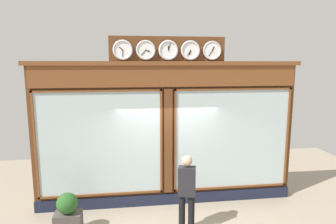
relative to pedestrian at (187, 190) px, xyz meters
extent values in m
cube|color=#5B3319|center=(0.23, -1.43, 0.83)|extent=(6.52, 0.30, 3.52)
cube|color=#191E33|center=(0.23, -1.26, -0.79)|extent=(6.52, 0.08, 0.28)
cube|color=brown|center=(0.23, -1.24, 2.34)|extent=(6.39, 0.08, 0.51)
cube|color=brown|center=(0.23, -1.26, 2.64)|extent=(6.65, 0.20, 0.10)
cube|color=silver|center=(-1.43, -1.26, 0.73)|extent=(2.91, 0.02, 2.52)
cube|color=brown|center=(-1.43, -1.24, 2.01)|extent=(3.01, 0.04, 0.05)
cube|color=brown|center=(-1.43, -1.24, -0.56)|extent=(3.01, 0.04, 0.05)
cube|color=brown|center=(-2.91, -1.24, 0.73)|extent=(0.05, 0.04, 2.62)
cube|color=brown|center=(0.05, -1.24, 0.73)|extent=(0.05, 0.04, 2.62)
cube|color=silver|center=(1.88, -1.26, 0.73)|extent=(2.91, 0.02, 2.52)
cube|color=brown|center=(1.88, -1.24, 2.01)|extent=(3.01, 0.04, 0.05)
cube|color=brown|center=(1.88, -1.24, -0.56)|extent=(3.01, 0.04, 0.05)
cube|color=brown|center=(3.36, -1.24, 0.73)|extent=(0.05, 0.04, 2.62)
cube|color=brown|center=(0.40, -1.24, 0.73)|extent=(0.05, 0.04, 2.62)
cube|color=#5B3319|center=(0.23, -1.25, 0.73)|extent=(0.20, 0.10, 2.62)
cube|color=#5B3319|center=(0.23, -1.30, 2.95)|extent=(2.76, 0.06, 0.65)
cylinder|color=white|center=(-0.83, -1.22, 2.95)|extent=(0.37, 0.02, 0.37)
torus|color=silver|center=(-0.83, -1.21, 2.95)|extent=(0.45, 0.04, 0.45)
cube|color=black|center=(-0.85, -1.20, 2.99)|extent=(0.06, 0.01, 0.10)
cube|color=black|center=(-0.79, -1.20, 2.88)|extent=(0.10, 0.01, 0.14)
sphere|color=black|center=(-0.83, -1.20, 2.95)|extent=(0.02, 0.02, 0.02)
cylinder|color=white|center=(-0.30, -1.22, 2.95)|extent=(0.37, 0.02, 0.37)
torus|color=silver|center=(-0.30, -1.21, 2.95)|extent=(0.46, 0.06, 0.46)
cube|color=black|center=(-0.29, -1.20, 2.90)|extent=(0.04, 0.01, 0.10)
cube|color=black|center=(-0.26, -1.20, 2.88)|extent=(0.09, 0.01, 0.14)
sphere|color=black|center=(-0.30, -1.20, 2.95)|extent=(0.02, 0.02, 0.02)
cylinder|color=white|center=(0.23, -1.22, 2.95)|extent=(0.37, 0.02, 0.37)
torus|color=silver|center=(0.23, -1.21, 2.95)|extent=(0.47, 0.06, 0.47)
cube|color=black|center=(0.23, -1.20, 3.00)|extent=(0.02, 0.01, 0.10)
cube|color=black|center=(0.20, -1.20, 3.02)|extent=(0.06, 0.01, 0.15)
sphere|color=black|center=(0.23, -1.20, 2.95)|extent=(0.02, 0.02, 0.02)
cylinder|color=white|center=(0.76, -1.22, 2.95)|extent=(0.37, 0.02, 0.37)
torus|color=silver|center=(0.76, -1.21, 2.95)|extent=(0.46, 0.05, 0.46)
cube|color=black|center=(0.71, -1.20, 2.93)|extent=(0.10, 0.01, 0.05)
cube|color=black|center=(0.81, -1.20, 2.89)|extent=(0.12, 0.01, 0.12)
sphere|color=black|center=(0.76, -1.20, 2.95)|extent=(0.02, 0.02, 0.02)
cylinder|color=white|center=(1.29, -1.22, 2.95)|extent=(0.37, 0.02, 0.37)
torus|color=silver|center=(1.29, -1.21, 2.95)|extent=(0.46, 0.06, 0.46)
cube|color=black|center=(1.32, -1.20, 2.98)|extent=(0.09, 0.01, 0.08)
cube|color=black|center=(1.29, -1.20, 2.87)|extent=(0.02, 0.01, 0.16)
sphere|color=black|center=(1.29, -1.20, 2.95)|extent=(0.02, 0.02, 0.02)
cylinder|color=black|center=(0.10, -0.02, -0.52)|extent=(0.14, 0.14, 0.82)
cylinder|color=black|center=(-0.10, 0.02, -0.52)|extent=(0.14, 0.14, 0.82)
cube|color=#232328|center=(0.00, 0.00, 0.20)|extent=(0.40, 0.30, 0.62)
sphere|color=tan|center=(0.00, 0.00, 0.65)|extent=(0.22, 0.22, 0.22)
cube|color=#4C4742|center=(2.50, -0.23, -0.70)|extent=(0.56, 0.36, 0.47)
sphere|color=#285623|center=(2.50, -0.23, -0.24)|extent=(0.44, 0.44, 0.44)
camera|label=1|loc=(1.18, 5.74, 2.65)|focal=31.46mm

